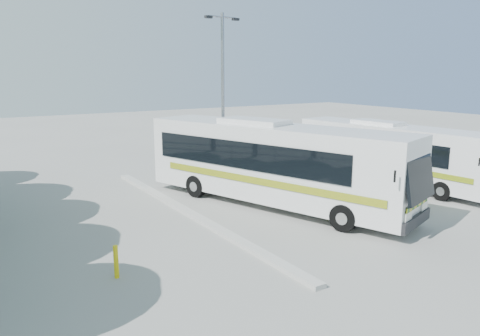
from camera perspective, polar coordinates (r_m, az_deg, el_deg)
ground at (r=18.90m, az=2.80°, el=-6.10°), size 100.00×100.00×0.00m
kerb_divider at (r=19.40m, az=-6.23°, el=-5.45°), size 0.40×16.00×0.15m
coach_main at (r=20.25m, az=4.06°, el=0.74°), size 6.37×12.84×3.52m
coach_adjacent at (r=25.46m, az=17.95°, el=1.87°), size 3.26×11.09×3.03m
lamppost at (r=24.58m, az=-2.11°, el=9.40°), size 2.12×0.47×8.65m
bollard at (r=13.98m, az=-14.87°, el=-10.99°), size 0.16×0.16×0.97m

